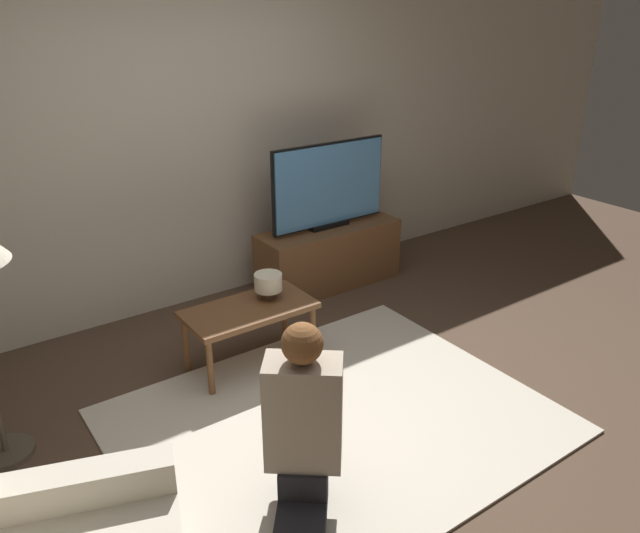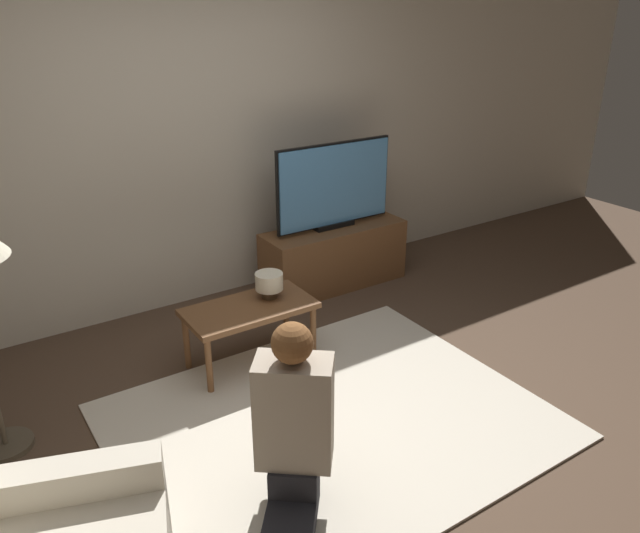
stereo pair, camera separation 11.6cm
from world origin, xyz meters
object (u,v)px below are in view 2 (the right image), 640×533
object	(u,v)px
tv	(334,186)
person_kneeling	(294,424)
coffee_table	(249,313)
table_lamp	(269,283)

from	to	relation	value
tv	person_kneeling	bearing A→B (deg)	-128.70
coffee_table	person_kneeling	world-z (taller)	person_kneeling
person_kneeling	table_lamp	bearing A→B (deg)	-76.03
table_lamp	person_kneeling	bearing A→B (deg)	-114.77
coffee_table	person_kneeling	size ratio (longest dim) A/B	0.85
tv	table_lamp	size ratio (longest dim) A/B	5.74
coffee_table	tv	bearing A→B (deg)	31.71
coffee_table	person_kneeling	distance (m)	1.31
person_kneeling	table_lamp	distance (m)	1.41
tv	table_lamp	world-z (taller)	tv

